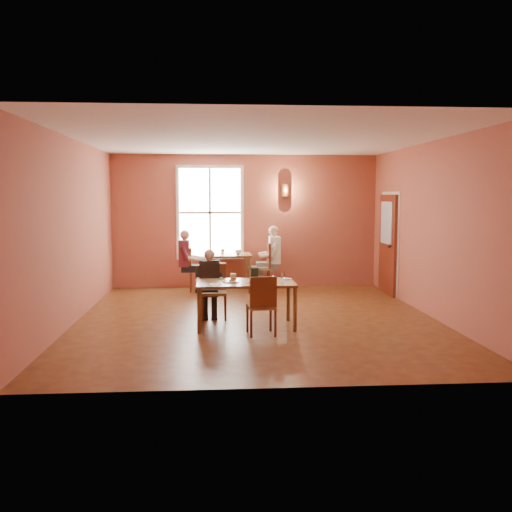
{
  "coord_description": "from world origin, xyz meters",
  "views": [
    {
      "loc": [
        -0.71,
        -9.45,
        2.07
      ],
      "look_at": [
        0.0,
        0.2,
        1.05
      ],
      "focal_mm": 40.0,
      "sensor_mm": 36.0,
      "label": 1
    }
  ],
  "objects": [
    {
      "name": "cup_b",
      "position": [
        -0.53,
        3.09,
        0.86
      ],
      "size": [
        0.13,
        0.13,
        0.09
      ],
      "primitive_type": "imported",
      "rotation": [
        0.0,
        0.0,
        -0.44
      ],
      "color": "silver",
      "rests_on": "second_table"
    },
    {
      "name": "ground",
      "position": [
        0.0,
        0.0,
        0.0
      ],
      "size": [
        6.0,
        7.0,
        0.01
      ],
      "primitive_type": "cube",
      "color": "brown",
      "rests_on": "ground"
    },
    {
      "name": "door",
      "position": [
        2.94,
        2.3,
        1.05
      ],
      "size": [
        0.12,
        1.04,
        2.1
      ],
      "primitive_type": "cube",
      "color": "maroon",
      "rests_on": "ground"
    },
    {
      "name": "ceiling",
      "position": [
        0.0,
        0.0,
        3.0
      ],
      "size": [
        6.0,
        7.0,
        0.04
      ],
      "primitive_type": "cube",
      "color": "white",
      "rests_on": "wall_back"
    },
    {
      "name": "second_table",
      "position": [
        -0.38,
        2.94,
        0.41
      ],
      "size": [
        0.92,
        0.92,
        0.81
      ],
      "primitive_type": null,
      "color": "brown",
      "rests_on": "ground"
    },
    {
      "name": "knife",
      "position": [
        -0.26,
        -0.78,
        0.72
      ],
      "size": [
        0.18,
        0.02,
        0.0
      ],
      "primitive_type": "cube",
      "rotation": [
        0.0,
        0.0,
        0.05
      ],
      "color": "silver",
      "rests_on": "main_table"
    },
    {
      "name": "plate_food",
      "position": [
        -0.45,
        -0.57,
        0.74
      ],
      "size": [
        0.33,
        0.33,
        0.03
      ],
      "primitive_type": "cylinder",
      "rotation": [
        0.0,
        0.0,
        -0.31
      ],
      "color": "silver",
      "rests_on": "main_table"
    },
    {
      "name": "main_table",
      "position": [
        -0.22,
        -0.56,
        0.36
      ],
      "size": [
        1.54,
        0.87,
        0.72
      ],
      "primitive_type": null,
      "color": "brown",
      "rests_on": "ground"
    },
    {
      "name": "goblet_a",
      "position": [
        0.21,
        -0.47,
        0.81
      ],
      "size": [
        0.08,
        0.08,
        0.17
      ],
      "primitive_type": null,
      "rotation": [
        0.0,
        0.0,
        -0.13
      ],
      "color": "white",
      "rests_on": "main_table"
    },
    {
      "name": "chair_diner_white",
      "position": [
        0.27,
        2.94,
        0.52
      ],
      "size": [
        0.46,
        0.46,
        1.05
      ],
      "primitive_type": null,
      "rotation": [
        0.0,
        0.0,
        1.57
      ],
      "color": "#552E1C",
      "rests_on": "ground"
    },
    {
      "name": "goblet_b",
      "position": [
        0.36,
        -0.68,
        0.81
      ],
      "size": [
        0.09,
        0.09,
        0.17
      ],
      "primitive_type": null,
      "rotation": [
        0.0,
        0.0,
        0.42
      ],
      "color": "white",
      "rests_on": "main_table"
    },
    {
      "name": "wall_right",
      "position": [
        3.0,
        0.0,
        1.5
      ],
      "size": [
        0.04,
        7.0,
        3.0
      ],
      "primitive_type": "cube",
      "color": "brown",
      "rests_on": "ground"
    },
    {
      "name": "cup_a",
      "position": [
        -0.19,
        2.82,
        0.87
      ],
      "size": [
        0.17,
        0.17,
        0.1
      ],
      "primitive_type": "imported",
      "rotation": [
        0.0,
        0.0,
        0.36
      ],
      "color": "white",
      "rests_on": "second_table"
    },
    {
      "name": "side_plate",
      "position": [
        0.46,
        -0.35,
        0.73
      ],
      "size": [
        0.22,
        0.22,
        0.01
      ],
      "primitive_type": "cylinder",
      "rotation": [
        0.0,
        0.0,
        0.35
      ],
      "color": "silver",
      "rests_on": "main_table"
    },
    {
      "name": "diner_main",
      "position": [
        -0.72,
        0.06,
        0.56
      ],
      "size": [
        0.45,
        0.45,
        1.12
      ],
      "primitive_type": null,
      "rotation": [
        0.0,
        0.0,
        3.14
      ],
      "color": "#3D2E22",
      "rests_on": "ground"
    },
    {
      "name": "chair_diner_main",
      "position": [
        -0.72,
        0.09,
        0.46
      ],
      "size": [
        0.41,
        0.41,
        0.93
      ],
      "primitive_type": null,
      "rotation": [
        0.0,
        0.0,
        3.14
      ],
      "color": "#4B2D10",
      "rests_on": "ground"
    },
    {
      "name": "wall_left",
      "position": [
        -3.0,
        0.0,
        1.5
      ],
      "size": [
        0.04,
        7.0,
        3.0
      ],
      "primitive_type": "cube",
      "color": "brown",
      "rests_on": "ground"
    },
    {
      "name": "chair_empty",
      "position": [
        -0.02,
        -1.09,
        0.45
      ],
      "size": [
        0.43,
        0.43,
        0.9
      ],
      "primitive_type": null,
      "rotation": [
        0.0,
        0.0,
        0.1
      ],
      "color": "#492313",
      "rests_on": "ground"
    },
    {
      "name": "menu_stand",
      "position": [
        -0.07,
        -0.34,
        0.82
      ],
      "size": [
        0.13,
        0.09,
        0.2
      ],
      "primitive_type": "cube",
      "rotation": [
        0.0,
        0.0,
        0.26
      ],
      "color": "black",
      "rests_on": "main_table"
    },
    {
      "name": "napkin",
      "position": [
        -0.7,
        -0.81,
        0.72
      ],
      "size": [
        0.18,
        0.18,
        0.01
      ],
      "primitive_type": "cube",
      "rotation": [
        0.0,
        0.0,
        0.07
      ],
      "color": "white",
      "rests_on": "main_table"
    },
    {
      "name": "diner_maroon",
      "position": [
        -1.06,
        2.94,
        0.65
      ],
      "size": [
        0.52,
        0.52,
        1.3
      ],
      "primitive_type": null,
      "rotation": [
        0.0,
        0.0,
        -1.57
      ],
      "color": "#570F1C",
      "rests_on": "ground"
    },
    {
      "name": "chair_diner_maroon",
      "position": [
        -1.03,
        2.94,
        0.48
      ],
      "size": [
        0.43,
        0.43,
        0.97
      ],
      "primitive_type": null,
      "rotation": [
        0.0,
        0.0,
        -1.57
      ],
      "color": "#502D10",
      "rests_on": "ground"
    },
    {
      "name": "wall_back",
      "position": [
        0.0,
        3.5,
        1.5
      ],
      "size": [
        6.0,
        0.04,
        3.0
      ],
      "primitive_type": "cube",
      "color": "brown",
      "rests_on": "ground"
    },
    {
      "name": "wall_front",
      "position": [
        0.0,
        -3.5,
        1.5
      ],
      "size": [
        6.0,
        0.04,
        3.0
      ],
      "primitive_type": "cube",
      "color": "brown",
      "rests_on": "ground"
    },
    {
      "name": "sandwich",
      "position": [
        -0.41,
        -0.47,
        0.77
      ],
      "size": [
        0.09,
        0.09,
        0.11
      ],
      "primitive_type": "cube",
      "rotation": [
        0.0,
        0.0,
        0.08
      ],
      "color": "tan",
      "rests_on": "main_table"
    },
    {
      "name": "diner_white",
      "position": [
        0.3,
        2.94,
        0.69
      ],
      "size": [
        0.55,
        0.55,
        1.37
      ],
      "primitive_type": null,
      "rotation": [
        0.0,
        0.0,
        1.57
      ],
      "color": "white",
      "rests_on": "ground"
    },
    {
      "name": "window",
      "position": [
        -0.8,
        3.45,
        1.7
      ],
      "size": [
        1.36,
        0.1,
        1.96
      ],
      "primitive_type": "cube",
      "color": "white",
      "rests_on": "wall_back"
    },
    {
      "name": "wall_sconce",
      "position": [
        0.9,
        3.4,
        2.2
      ],
      "size": [
        0.16,
        0.16,
        0.28
      ],
      "primitive_type": "cylinder",
      "color": "brown",
      "rests_on": "wall_back"
    }
  ]
}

